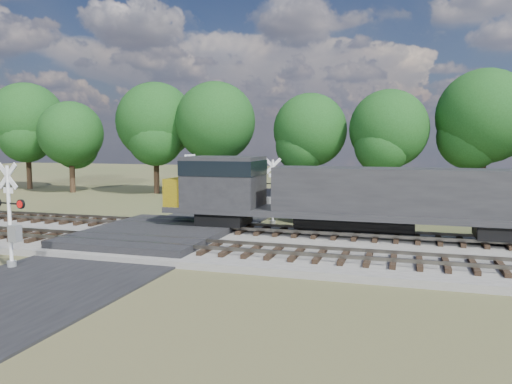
% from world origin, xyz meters
% --- Properties ---
extents(ground, '(160.00, 160.00, 0.00)m').
position_xyz_m(ground, '(0.00, 0.00, 0.00)').
color(ground, '#47542C').
rests_on(ground, ground).
extents(ballast_bed, '(140.00, 10.00, 0.30)m').
position_xyz_m(ballast_bed, '(10.00, 0.50, 0.15)').
color(ballast_bed, gray).
rests_on(ballast_bed, ground).
extents(road, '(7.00, 60.00, 0.08)m').
position_xyz_m(road, '(0.00, 0.00, 0.04)').
color(road, black).
rests_on(road, ground).
extents(crossing_panel, '(7.00, 9.00, 0.62)m').
position_xyz_m(crossing_panel, '(0.00, 0.50, 0.32)').
color(crossing_panel, '#262628').
rests_on(crossing_panel, ground).
extents(track_near, '(140.00, 2.60, 0.33)m').
position_xyz_m(track_near, '(3.12, -2.00, 0.41)').
color(track_near, black).
rests_on(track_near, ballast_bed).
extents(track_far, '(140.00, 2.60, 0.33)m').
position_xyz_m(track_far, '(3.12, 3.00, 0.41)').
color(track_far, black).
rests_on(track_far, ballast_bed).
extents(crossing_signal_near, '(1.74, 0.42, 4.34)m').
position_xyz_m(crossing_signal_near, '(-2.83, -6.42, 1.81)').
color(crossing_signal_near, silver).
rests_on(crossing_signal_near, ground).
extents(crossing_signal_far, '(1.69, 0.39, 4.19)m').
position_xyz_m(crossing_signal_far, '(4.41, 6.97, 1.74)').
color(crossing_signal_far, silver).
rests_on(crossing_signal_far, ground).
extents(equipment_shed, '(4.01, 4.01, 2.69)m').
position_xyz_m(equipment_shed, '(7.61, 9.55, 1.36)').
color(equipment_shed, '#45321D').
rests_on(equipment_shed, ground).
extents(treeline, '(76.52, 12.21, 11.53)m').
position_xyz_m(treeline, '(4.05, 21.54, 6.73)').
color(treeline, black).
rests_on(treeline, ground).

